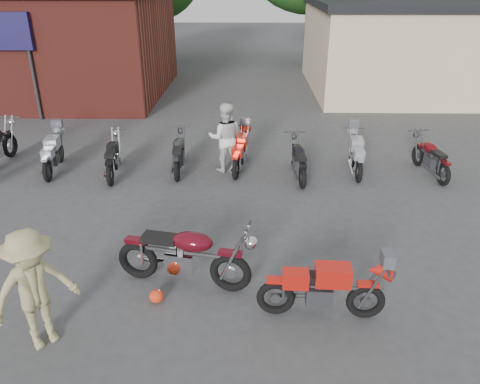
{
  "coord_description": "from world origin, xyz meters",
  "views": [
    {
      "loc": [
        0.73,
        -6.14,
        4.79
      ],
      "look_at": [
        0.56,
        2.08,
        0.9
      ],
      "focal_mm": 35.0,
      "sensor_mm": 36.0,
      "label": 1
    }
  ],
  "objects_px": {
    "row_bike_5": "(298,158)",
    "vintage_motorcycle": "(185,252)",
    "person_tan": "(34,290)",
    "person_light": "(225,138)",
    "row_bike_4": "(240,150)",
    "sportbike": "(324,286)",
    "row_bike_2": "(113,155)",
    "helmet": "(156,296)",
    "row_bike_3": "(179,151)",
    "row_bike_1": "(53,152)",
    "row_bike_7": "(431,155)",
    "row_bike_6": "(356,153)"
  },
  "relations": [
    {
      "from": "row_bike_2",
      "to": "row_bike_4",
      "type": "relative_size",
      "value": 1.01
    },
    {
      "from": "row_bike_4",
      "to": "row_bike_5",
      "type": "distance_m",
      "value": 1.57
    },
    {
      "from": "person_tan",
      "to": "row_bike_1",
      "type": "bearing_deg",
      "value": 66.35
    },
    {
      "from": "person_light",
      "to": "row_bike_6",
      "type": "relative_size",
      "value": 0.99
    },
    {
      "from": "row_bike_2",
      "to": "row_bike_7",
      "type": "distance_m",
      "value": 8.14
    },
    {
      "from": "person_light",
      "to": "row_bike_2",
      "type": "height_order",
      "value": "person_light"
    },
    {
      "from": "vintage_motorcycle",
      "to": "person_light",
      "type": "distance_m",
      "value": 5.05
    },
    {
      "from": "row_bike_7",
      "to": "row_bike_5",
      "type": "bearing_deg",
      "value": 85.42
    },
    {
      "from": "helmet",
      "to": "row_bike_2",
      "type": "relative_size",
      "value": 0.13
    },
    {
      "from": "person_light",
      "to": "row_bike_3",
      "type": "xyz_separation_m",
      "value": [
        -1.22,
        -0.04,
        -0.37
      ]
    },
    {
      "from": "helmet",
      "to": "row_bike_3",
      "type": "bearing_deg",
      "value": 94.05
    },
    {
      "from": "person_light",
      "to": "row_bike_4",
      "type": "height_order",
      "value": "person_light"
    },
    {
      "from": "helmet",
      "to": "person_light",
      "type": "distance_m",
      "value": 5.62
    },
    {
      "from": "row_bike_2",
      "to": "vintage_motorcycle",
      "type": "bearing_deg",
      "value": -159.96
    },
    {
      "from": "person_light",
      "to": "row_bike_6",
      "type": "xyz_separation_m",
      "value": [
        3.4,
        -0.02,
        -0.38
      ]
    },
    {
      "from": "person_light",
      "to": "row_bike_1",
      "type": "distance_m",
      "value": 4.52
    },
    {
      "from": "row_bike_7",
      "to": "row_bike_1",
      "type": "bearing_deg",
      "value": 81.25
    },
    {
      "from": "person_light",
      "to": "row_bike_4",
      "type": "bearing_deg",
      "value": -170.25
    },
    {
      "from": "row_bike_5",
      "to": "person_light",
      "type": "bearing_deg",
      "value": 73.64
    },
    {
      "from": "sportbike",
      "to": "row_bike_5",
      "type": "relative_size",
      "value": 1.02
    },
    {
      "from": "sportbike",
      "to": "row_bike_7",
      "type": "xyz_separation_m",
      "value": [
        3.52,
        5.59,
        -0.01
      ]
    },
    {
      "from": "row_bike_2",
      "to": "row_bike_3",
      "type": "bearing_deg",
      "value": -86.71
    },
    {
      "from": "sportbike",
      "to": "row_bike_7",
      "type": "bearing_deg",
      "value": 60.34
    },
    {
      "from": "row_bike_1",
      "to": "row_bike_4",
      "type": "distance_m",
      "value": 4.89
    },
    {
      "from": "person_light",
      "to": "row_bike_1",
      "type": "bearing_deg",
      "value": -1.49
    },
    {
      "from": "person_tan",
      "to": "sportbike",
      "type": "bearing_deg",
      "value": -34.06
    },
    {
      "from": "row_bike_4",
      "to": "row_bike_6",
      "type": "relative_size",
      "value": 1.02
    },
    {
      "from": "helmet",
      "to": "row_bike_1",
      "type": "distance_m",
      "value": 6.5
    },
    {
      "from": "row_bike_1",
      "to": "row_bike_7",
      "type": "bearing_deg",
      "value": -98.29
    },
    {
      "from": "sportbike",
      "to": "person_light",
      "type": "height_order",
      "value": "person_light"
    },
    {
      "from": "person_light",
      "to": "row_bike_6",
      "type": "height_order",
      "value": "person_light"
    },
    {
      "from": "row_bike_5",
      "to": "vintage_motorcycle",
      "type": "bearing_deg",
      "value": 149.98
    },
    {
      "from": "row_bike_5",
      "to": "row_bike_6",
      "type": "bearing_deg",
      "value": -79.06
    },
    {
      "from": "row_bike_2",
      "to": "row_bike_7",
      "type": "xyz_separation_m",
      "value": [
        8.14,
        0.18,
        -0.02
      ]
    },
    {
      "from": "helmet",
      "to": "person_light",
      "type": "height_order",
      "value": "person_light"
    },
    {
      "from": "row_bike_2",
      "to": "row_bike_6",
      "type": "distance_m",
      "value": 6.28
    },
    {
      "from": "person_tan",
      "to": "row_bike_4",
      "type": "height_order",
      "value": "person_tan"
    },
    {
      "from": "person_tan",
      "to": "person_light",
      "type": "bearing_deg",
      "value": 27.35
    },
    {
      "from": "helmet",
      "to": "row_bike_4",
      "type": "xyz_separation_m",
      "value": [
        1.22,
        5.59,
        0.43
      ]
    },
    {
      "from": "person_tan",
      "to": "vintage_motorcycle",
      "type": "bearing_deg",
      "value": -6.19
    },
    {
      "from": "vintage_motorcycle",
      "to": "row_bike_1",
      "type": "relative_size",
      "value": 1.21
    },
    {
      "from": "vintage_motorcycle",
      "to": "row_bike_7",
      "type": "xyz_separation_m",
      "value": [
        5.68,
        4.85,
        -0.12
      ]
    },
    {
      "from": "row_bike_3",
      "to": "row_bike_4",
      "type": "bearing_deg",
      "value": -88.75
    },
    {
      "from": "person_tan",
      "to": "row_bike_6",
      "type": "bearing_deg",
      "value": 5.25
    },
    {
      "from": "person_light",
      "to": "row_bike_2",
      "type": "bearing_deg",
      "value": 3.71
    },
    {
      "from": "row_bike_3",
      "to": "vintage_motorcycle",
      "type": "bearing_deg",
      "value": -174.05
    },
    {
      "from": "row_bike_3",
      "to": "row_bike_4",
      "type": "xyz_separation_m",
      "value": [
        1.61,
        0.13,
        0.0
      ]
    },
    {
      "from": "sportbike",
      "to": "helmet",
      "type": "height_order",
      "value": "sportbike"
    },
    {
      "from": "row_bike_2",
      "to": "person_light",
      "type": "bearing_deg",
      "value": -90.61
    },
    {
      "from": "person_light",
      "to": "row_bike_2",
      "type": "relative_size",
      "value": 0.97
    }
  ]
}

